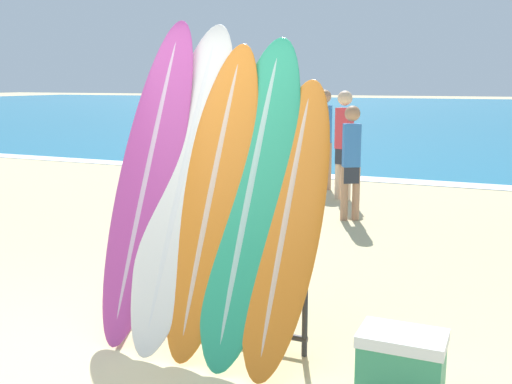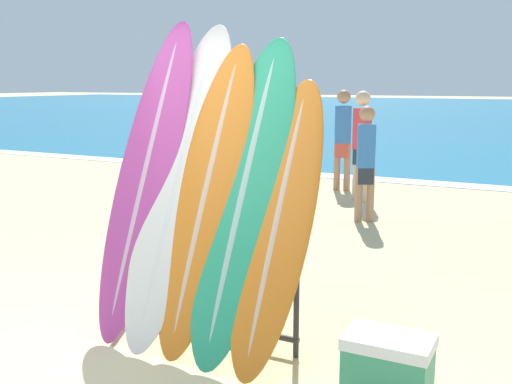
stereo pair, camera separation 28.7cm
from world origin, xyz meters
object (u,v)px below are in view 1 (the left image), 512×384
at_px(surfboard_slot_3, 252,193).
at_px(person_mid_beach, 344,141).
at_px(surfboard_slot_1, 184,179).
at_px(cooler_box, 401,363).
at_px(person_near_water, 324,136).
at_px(person_far_left, 351,159).
at_px(surfboard_slot_0, 149,174).
at_px(surfboard_rack, 212,273).
at_px(surfboard_slot_2, 213,193).
at_px(surfboard_slot_4, 287,221).

xyz_separation_m(surfboard_slot_3, person_mid_beach, (-0.82, 5.48, -0.16)).
bearing_deg(surfboard_slot_3, surfboard_slot_1, 176.52).
distance_m(person_mid_beach, cooler_box, 6.17).
height_order(person_near_water, person_far_left, person_near_water).
bearing_deg(surfboard_slot_1, person_mid_beach, 92.80).
bearing_deg(surfboard_slot_3, surfboard_slot_0, 178.22).
xyz_separation_m(surfboard_rack, person_far_left, (-0.06, 4.16, 0.35)).
distance_m(surfboard_rack, cooler_box, 1.47).
height_order(surfboard_slot_0, surfboard_slot_2, surfboard_slot_0).
xyz_separation_m(surfboard_slot_2, person_near_water, (-1.10, 6.26, -0.14)).
bearing_deg(surfboard_slot_4, person_far_left, 98.70).
distance_m(person_near_water, person_mid_beach, 0.95).
distance_m(surfboard_slot_0, person_far_left, 4.12).
bearing_deg(surfboard_slot_1, surfboard_rack, -19.01).
bearing_deg(surfboard_rack, cooler_box, -10.56).
bearing_deg(surfboard_slot_0, person_mid_beach, 89.68).
height_order(surfboard_slot_2, surfboard_slot_4, surfboard_slot_2).
bearing_deg(surfboard_slot_0, cooler_box, -10.00).
bearing_deg(person_near_water, surfboard_slot_4, -80.64).
distance_m(surfboard_slot_0, surfboard_slot_1, 0.30).
relative_size(surfboard_slot_3, person_mid_beach, 1.28).
height_order(surfboard_slot_2, surfboard_slot_3, surfboard_slot_3).
distance_m(surfboard_slot_2, person_far_left, 4.13).
distance_m(person_near_water, cooler_box, 7.07).
xyz_separation_m(surfboard_slot_4, person_far_left, (-0.64, 4.18, -0.10)).
distance_m(person_mid_beach, person_far_left, 1.46).
bearing_deg(cooler_box, person_near_water, 110.96).
height_order(surfboard_slot_1, surfboard_slot_2, surfboard_slot_1).
relative_size(person_near_water, person_far_left, 1.11).
height_order(surfboard_slot_3, surfboard_slot_4, surfboard_slot_3).
height_order(surfboard_rack, person_mid_beach, person_mid_beach).
height_order(surfboard_slot_4, cooler_box, surfboard_slot_4).
height_order(surfboard_rack, cooler_box, surfboard_rack).
bearing_deg(surfboard_slot_1, surfboard_slot_2, -11.39).
height_order(person_mid_beach, person_far_left, person_mid_beach).
bearing_deg(surfboard_slot_4, surfboard_slot_0, 174.84).
distance_m(surfboard_rack, surfboard_slot_2, 0.58).
bearing_deg(surfboard_slot_0, person_far_left, 82.89).
height_order(surfboard_slot_3, cooler_box, surfboard_slot_3).
bearing_deg(surfboard_slot_0, surfboard_rack, -8.60).
xyz_separation_m(surfboard_slot_1, person_near_water, (-0.83, 6.21, -0.22)).
bearing_deg(surfboard_slot_2, surfboard_slot_1, 168.61).
xyz_separation_m(surfboard_slot_0, person_mid_beach, (0.03, 5.45, -0.24)).
relative_size(person_mid_beach, cooler_box, 3.40).
distance_m(surfboard_rack, person_mid_beach, 5.58).
bearing_deg(surfboard_slot_3, cooler_box, -15.99).
bearing_deg(surfboard_slot_2, person_mid_beach, 95.56).
distance_m(surfboard_slot_2, surfboard_slot_4, 0.60).
bearing_deg(surfboard_rack, surfboard_slot_3, 11.69).
bearing_deg(surfboard_rack, surfboard_slot_0, 171.40).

